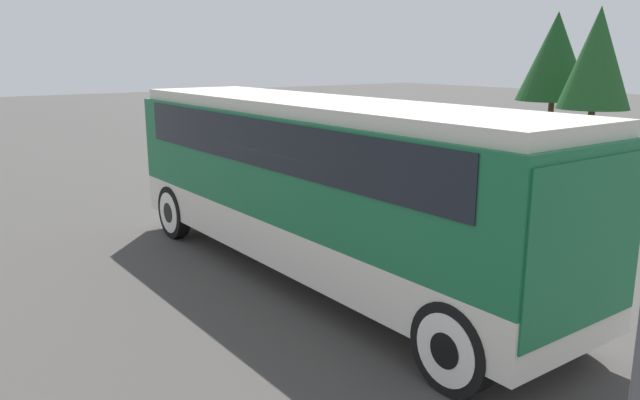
{
  "coord_description": "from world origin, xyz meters",
  "views": [
    {
      "loc": [
        8.93,
        -6.55,
        4.07
      ],
      "look_at": [
        0.0,
        0.0,
        1.49
      ],
      "focal_mm": 35.0,
      "sensor_mm": 36.0,
      "label": 1
    }
  ],
  "objects": [
    {
      "name": "ground_plane",
      "position": [
        0.0,
        0.0,
        0.0
      ],
      "size": [
        120.0,
        120.0,
        0.0
      ],
      "primitive_type": "plane",
      "color": "#423F3D"
    },
    {
      "name": "tour_bus",
      "position": [
        0.1,
        -0.0,
        2.0
      ],
      "size": [
        10.45,
        2.55,
        3.3
      ],
      "color": "silver",
      "rests_on": "ground_plane"
    },
    {
      "name": "parked_car_near",
      "position": [
        -0.27,
        4.87,
        0.67
      ],
      "size": [
        4.29,
        1.92,
        1.35
      ],
      "color": "black",
      "rests_on": "ground_plane"
    },
    {
      "name": "parked_car_far",
      "position": [
        -4.48,
        7.25,
        0.7
      ],
      "size": [
        4.14,
        1.92,
        1.41
      ],
      "color": "#7A6B5B",
      "rests_on": "ground_plane"
    },
    {
      "name": "tree_left",
      "position": [
        -5.84,
        18.72,
        3.93
      ],
      "size": [
        3.0,
        3.0,
        6.06
      ],
      "color": "brown",
      "rests_on": "ground_plane"
    },
    {
      "name": "tree_right",
      "position": [
        -9.45,
        21.2,
        3.98
      ],
      "size": [
        3.55,
        3.55,
        6.13
      ],
      "color": "brown",
      "rests_on": "ground_plane"
    }
  ]
}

